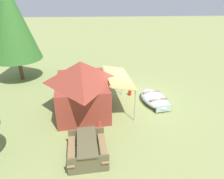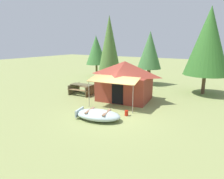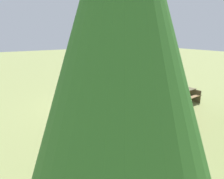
% 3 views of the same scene
% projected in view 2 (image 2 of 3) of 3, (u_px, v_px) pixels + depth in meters
% --- Properties ---
extents(ground_plane, '(80.00, 80.00, 0.00)m').
position_uv_depth(ground_plane, '(116.00, 114.00, 10.73)').
color(ground_plane, '#858F52').
extents(beached_rowboat, '(2.55, 1.72, 0.48)m').
position_uv_depth(beached_rowboat, '(98.00, 115.00, 9.96)').
color(beached_rowboat, '#A5B9B8').
rests_on(beached_rowboat, ground_plane).
extents(canvas_cabin_tent, '(3.85, 4.09, 2.63)m').
position_uv_depth(canvas_cabin_tent, '(125.00, 80.00, 13.16)').
color(canvas_cabin_tent, maroon).
rests_on(canvas_cabin_tent, ground_plane).
extents(picnic_table, '(1.83, 1.55, 0.77)m').
position_uv_depth(picnic_table, '(82.00, 88.00, 14.78)').
color(picnic_table, brown).
rests_on(picnic_table, ground_plane).
extents(cooler_box, '(0.51, 0.62, 0.32)m').
position_uv_depth(cooler_box, '(100.00, 98.00, 13.34)').
color(cooler_box, '#B83331').
rests_on(cooler_box, ground_plane).
extents(fuel_can, '(0.21, 0.21, 0.29)m').
position_uv_depth(fuel_can, '(126.00, 113.00, 10.49)').
color(fuel_can, red).
rests_on(fuel_can, ground_plane).
extents(pine_tree_back_left, '(3.14, 3.14, 6.34)m').
position_uv_depth(pine_tree_back_left, '(208.00, 41.00, 14.09)').
color(pine_tree_back_left, brown).
rests_on(pine_tree_back_left, ground_plane).
extents(pine_tree_back_right, '(1.94, 1.94, 6.12)m').
position_uv_depth(pine_tree_back_right, '(109.00, 43.00, 17.25)').
color(pine_tree_back_right, '#48442D').
rests_on(pine_tree_back_right, ground_plane).
extents(pine_tree_far_center, '(2.29, 2.29, 4.59)m').
position_uv_depth(pine_tree_far_center, '(96.00, 50.00, 21.81)').
color(pine_tree_far_center, brown).
rests_on(pine_tree_far_center, ground_plane).
extents(pine_tree_side, '(2.18, 2.18, 4.81)m').
position_uv_depth(pine_tree_side, '(150.00, 50.00, 17.74)').
color(pine_tree_side, brown).
rests_on(pine_tree_side, ground_plane).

